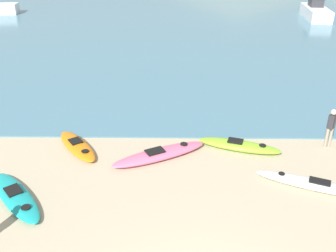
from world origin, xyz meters
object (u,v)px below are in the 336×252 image
moored_boat_2 (316,12)px  person_near_waterline (331,126)px  kayak_on_sand_3 (77,146)px  kayak_on_sand_2 (239,146)px  kayak_on_sand_0 (16,196)px  kayak_on_sand_4 (313,184)px  kayak_on_sand_6 (159,154)px

moored_boat_2 → person_near_waterline: bearing=-106.5°
kayak_on_sand_3 → person_near_waterline: person_near_waterline is taller
kayak_on_sand_2 → moored_boat_2: bearing=66.3°
kayak_on_sand_0 → kayak_on_sand_3: (1.17, 3.01, 0.01)m
kayak_on_sand_0 → person_near_waterline: size_ratio=1.88×
person_near_waterline → moored_boat_2: 23.36m
kayak_on_sand_0 → kayak_on_sand_4: (9.02, 0.73, 0.01)m
kayak_on_sand_2 → kayak_on_sand_6: 2.95m
kayak_on_sand_2 → kayak_on_sand_4: 3.05m
kayak_on_sand_2 → kayak_on_sand_6: kayak_on_sand_6 is taller
kayak_on_sand_6 → person_near_waterline: 6.26m
kayak_on_sand_3 → kayak_on_sand_4: bearing=-16.2°
kayak_on_sand_4 → moored_boat_2: 26.21m
kayak_on_sand_6 → kayak_on_sand_2: bearing=12.5°
kayak_on_sand_2 → person_near_waterline: size_ratio=2.02×
kayak_on_sand_6 → moored_boat_2: size_ratio=0.70×
kayak_on_sand_3 → kayak_on_sand_6: kayak_on_sand_6 is taller
kayak_on_sand_4 → moored_boat_2: moored_boat_2 is taller
kayak_on_sand_0 → kayak_on_sand_2: 7.71m
kayak_on_sand_6 → person_near_waterline: person_near_waterline is taller
kayak_on_sand_0 → kayak_on_sand_4: bearing=4.6°
kayak_on_sand_0 → moored_boat_2: bearing=56.5°
kayak_on_sand_2 → person_near_waterline: person_near_waterline is taller
kayak_on_sand_0 → kayak_on_sand_3: size_ratio=1.11×
kayak_on_sand_4 → person_near_waterline: size_ratio=2.30×
kayak_on_sand_0 → kayak_on_sand_6: 4.85m
kayak_on_sand_2 → kayak_on_sand_3: bearing=-179.3°
moored_boat_2 → kayak_on_sand_0: bearing=-123.5°
kayak_on_sand_4 → kayak_on_sand_6: bearing=160.6°
person_near_waterline → kayak_on_sand_6: bearing=-171.9°
kayak_on_sand_2 → kayak_on_sand_3: kayak_on_sand_2 is taller
kayak_on_sand_2 → kayak_on_sand_3: size_ratio=1.19×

